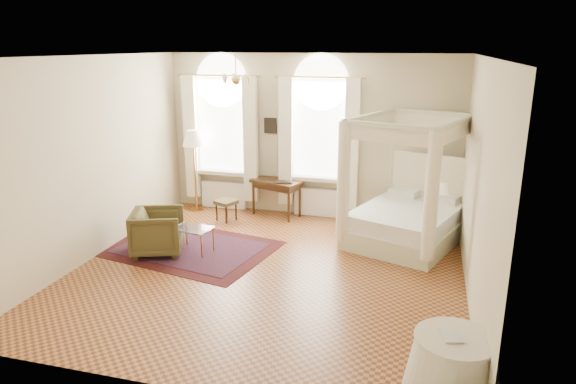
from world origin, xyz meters
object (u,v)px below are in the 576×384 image
Objects in this scene: stool at (226,204)px; side_table at (453,367)px; armchair at (158,232)px; nightstand at (443,216)px; floor_lamp at (193,142)px; coffee_table at (193,230)px; canopy_bed at (406,215)px; writing_desk at (276,185)px.

stool is 0.50× the size of side_table.
stool is 0.58× the size of armchair.
stool is at bearing 133.41° from side_table.
armchair is at bearing -152.48° from nightstand.
stool is 0.28× the size of floor_lamp.
armchair is (-4.73, -2.47, 0.10)m from nightstand.
coffee_table is 0.41× the size of floor_lamp.
floor_lamp reaches higher than side_table.
armchair is 0.86× the size of side_table.
floor_lamp reaches higher than stool.
coffee_table is (0.57, 0.20, 0.01)m from armchair.
side_table is (5.12, -4.95, -1.16)m from floor_lamp.
floor_lamp is at bearing 135.99° from side_table.
side_table is (4.73, -2.59, -0.05)m from armchair.
canopy_bed reaches higher than armchair.
floor_lamp is (-0.96, 2.16, 1.09)m from coffee_table.
canopy_bed reaches higher than side_table.
stool is at bearing 175.64° from canopy_bed.
nightstand is (0.68, 0.84, -0.23)m from canopy_bed.
nightstand is 0.81× the size of coffee_table.
armchair is at bearing -158.17° from canopy_bed.
armchair is 1.20× the size of coffee_table.
armchair is at bearing -119.33° from writing_desk.
nightstand is 4.28m from stool.
armchair reaches higher than writing_desk.
armchair is at bearing -104.41° from stool.
canopy_bed reaches higher than floor_lamp.
writing_desk is 6.07m from side_table.
canopy_bed is 4.27m from side_table.
side_table is at bearing -80.88° from canopy_bed.
stool is 1.70m from coffee_table.
armchair reaches higher than nightstand.
floor_lamp is (-1.77, -0.11, 0.84)m from writing_desk.
nightstand is 0.51× the size of writing_desk.
canopy_bed is 3.58m from stool.
stool is at bearing -147.65° from writing_desk.
armchair is (-0.49, -1.90, 0.03)m from stool.
floor_lamp reaches higher than writing_desk.
nightstand is 0.58× the size of side_table.
stool is 0.69× the size of coffee_table.
writing_desk is at bearing 70.17° from coffee_table.
armchair is 0.60m from coffee_table.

